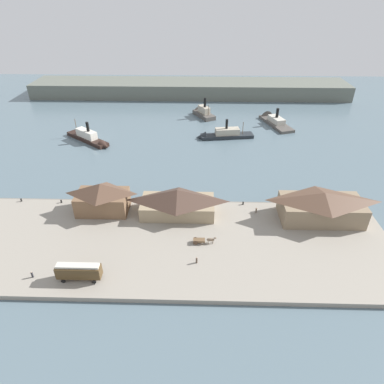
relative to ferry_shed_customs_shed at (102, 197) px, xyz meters
name	(u,v)px	position (x,y,z in m)	size (l,w,h in m)	color
ground_plane	(178,198)	(20.40, 9.08, -5.70)	(320.00, 320.00, 0.00)	slate
quay_promenade	(172,244)	(20.40, -12.92, -5.10)	(110.00, 36.00, 1.20)	gray
seawall_edge	(177,203)	(20.40, 5.48, -5.20)	(110.00, 0.80, 1.00)	slate
ferry_shed_customs_shed	(102,197)	(0.00, 0.00, 0.00)	(14.30, 8.83, 8.86)	brown
ferry_shed_west_terminal	(177,202)	(21.03, -0.66, -0.61)	(20.51, 10.13, 7.65)	#998466
ferry_shed_east_terminal	(322,206)	(59.95, -2.12, -0.28)	(22.01, 10.93, 8.33)	#847056
street_tram	(79,271)	(1.34, -25.80, -2.03)	(9.59, 2.53, 4.21)	#4C381E
horse_cart	(203,240)	(28.18, -13.15, -3.58)	(5.77, 1.51, 1.87)	brown
pedestrian_standing_center	(32,275)	(-9.34, -25.59, -3.75)	(0.41, 0.41, 1.65)	#232328
pedestrian_near_west_shed	(197,260)	(26.64, -20.12, -3.74)	(0.41, 0.41, 1.67)	#4C3D33
pedestrian_near_cart	(256,210)	(43.05, 0.27, -3.75)	(0.41, 0.41, 1.65)	#6B5B4C
mooring_post_center_east	(243,203)	(39.82, 4.15, -4.05)	(0.44, 0.44, 0.90)	black
mooring_post_east	(21,200)	(-25.69, 3.97, -4.05)	(0.44, 0.44, 0.90)	black
mooring_post_center_west	(61,201)	(-13.61, 3.63, -4.05)	(0.44, 0.44, 0.90)	black
ferry_mid_harbor	(203,112)	(27.88, 83.64, -3.95)	(11.95, 15.86, 10.96)	#514C47
ferry_departing_north	(91,139)	(-18.37, 50.16, -4.11)	(22.59, 18.92, 9.76)	black
ferry_near_quay	(272,120)	(60.90, 75.71, -4.58)	(13.62, 25.12, 10.17)	#514C47
ferry_moored_west	(221,135)	(35.79, 56.23, -4.31)	(24.69, 7.99, 9.64)	#23282D
far_headland	(190,88)	(20.40, 119.08, -1.70)	(180.00, 24.00, 8.00)	#60665B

